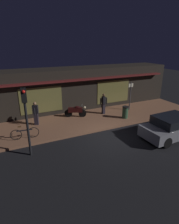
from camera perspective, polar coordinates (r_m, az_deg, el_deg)
The scene contains 11 objects.
ground_plane at distance 11.85m, azimuth 6.53°, elevation -7.70°, with size 60.00×60.00×0.00m, color black.
sidewalk_slab at distance 14.21m, azimuth 0.29°, elevation -2.35°, with size 18.00×4.00×0.15m, color brown.
storefront_building at distance 16.68m, azimuth -4.70°, elevation 7.22°, with size 18.00×3.30×3.60m.
motorcycle at distance 14.41m, azimuth -4.23°, elevation 0.35°, with size 1.60×0.87×0.97m.
bicycle_parked at distance 11.79m, azimuth -19.26°, elevation -6.16°, with size 1.66×0.42×0.91m.
person_photographer at distance 13.37m, azimuth -16.22°, elevation -0.28°, with size 0.44×0.60×1.67m.
person_bystander at distance 15.01m, azimuth 4.34°, elevation 2.70°, with size 0.62×0.40×1.67m.
sign_post at distance 16.10m, azimuth 12.40°, elevation 5.28°, with size 0.44×0.09×2.40m.
trash_bin at distance 14.43m, azimuth 10.90°, elevation -0.05°, with size 0.48×0.48×0.93m.
traffic_light_pole at distance 9.48m, azimuth -19.04°, elevation 0.36°, with size 0.24×0.33×3.60m.
parked_car_near at distance 12.61m, azimuth 24.20°, elevation -4.14°, with size 4.15×1.87×1.42m.
Camera 1 is at (-5.60, -8.88, 5.50)m, focal length 29.76 mm.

